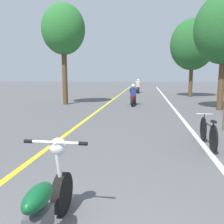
{
  "coord_description": "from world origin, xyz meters",
  "views": [
    {
      "loc": [
        0.8,
        -1.46,
        1.89
      ],
      "look_at": [
        -0.09,
        4.73,
        0.9
      ],
      "focal_mm": 38.0,
      "sensor_mm": 36.0,
      "label": 1
    }
  ],
  "objects": [
    {
      "name": "lane_stripe_center",
      "position": [
        -1.7,
        12.73,
        0.0
      ],
      "size": [
        0.14,
        48.0,
        0.01
      ],
      "primitive_type": "cube",
      "color": "yellow",
      "rests_on": "ground"
    },
    {
      "name": "motorcycle_rider_lead",
      "position": [
        0.01,
        13.3,
        0.5
      ],
      "size": [
        0.5,
        2.03,
        1.32
      ],
      "color": "black",
      "rests_on": "ground"
    },
    {
      "name": "motorcycle_rider_far",
      "position": [
        -0.05,
        23.35,
        0.54
      ],
      "size": [
        0.5,
        2.11,
        1.44
      ],
      "color": "black",
      "rests_on": "ground"
    },
    {
      "name": "roadside_tree_left",
      "position": [
        -4.29,
        13.02,
        4.58
      ],
      "size": [
        2.67,
        2.4,
        6.17
      ],
      "color": "#513A23",
      "rests_on": "ground"
    },
    {
      "name": "roadside_tree_right_far",
      "position": [
        4.55,
        19.67,
        4.35
      ],
      "size": [
        3.68,
        3.31,
        6.48
      ],
      "color": "#513A23",
      "rests_on": "ground"
    },
    {
      "name": "motorcycle_foreground",
      "position": [
        -0.31,
        0.8,
        0.43
      ],
      "size": [
        0.82,
        2.0,
        1.09
      ],
      "color": "black",
      "rests_on": "ground"
    },
    {
      "name": "bicycle_parked",
      "position": [
        2.46,
        4.97,
        0.37
      ],
      "size": [
        0.44,
        1.75,
        0.8
      ],
      "color": "black",
      "rests_on": "ground"
    },
    {
      "name": "lane_stripe_edge",
      "position": [
        2.37,
        12.73,
        0.0
      ],
      "size": [
        0.14,
        48.0,
        0.01
      ],
      "primitive_type": "cube",
      "color": "white",
      "rests_on": "ground"
    }
  ]
}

